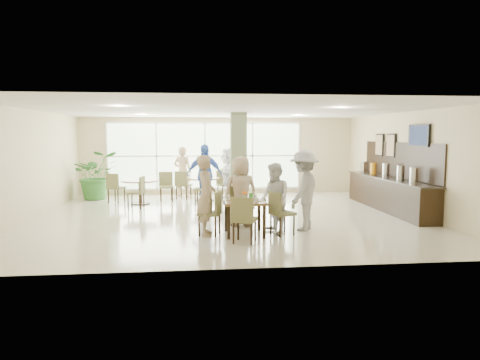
{
  "coord_description": "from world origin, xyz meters",
  "views": [
    {
      "loc": [
        -0.83,
        -11.21,
        2.16
      ],
      "look_at": [
        0.2,
        -1.2,
        1.1
      ],
      "focal_mm": 32.0,
      "sensor_mm": 36.0,
      "label": 1
    }
  ],
  "objects": [
    {
      "name": "teen_right",
      "position": [
        0.88,
        -2.06,
        0.78
      ],
      "size": [
        0.76,
        0.88,
        1.56
      ],
      "primitive_type": "imported",
      "rotation": [
        0.0,
        0.0,
        -1.31
      ],
      "color": "white",
      "rests_on": "ground"
    },
    {
      "name": "framed_art_a",
      "position": [
        4.95,
        1.0,
        1.85
      ],
      "size": [
        0.05,
        0.55,
        0.7
      ],
      "color": "black",
      "rests_on": "ground"
    },
    {
      "name": "adult_b",
      "position": [
        0.23,
        2.99,
        0.87
      ],
      "size": [
        0.72,
        1.62,
        1.73
      ],
      "primitive_type": "imported",
      "rotation": [
        0.0,
        0.0,
        -1.56
      ],
      "color": "white",
      "rests_on": "ground"
    },
    {
      "name": "teen_left",
      "position": [
        -0.62,
        -2.06,
        0.87
      ],
      "size": [
        0.42,
        0.64,
        1.74
      ],
      "primitive_type": "imported",
      "rotation": [
        0.0,
        0.0,
        1.56
      ],
      "color": "tan",
      "rests_on": "ground"
    },
    {
      "name": "round_table_right",
      "position": [
        -0.56,
        2.88,
        0.57
      ],
      "size": [
        1.07,
        1.07,
        0.75
      ],
      "color": "brown",
      "rests_on": "ground"
    },
    {
      "name": "potted_plant",
      "position": [
        -4.18,
        3.53,
        0.82
      ],
      "size": [
        1.9,
        1.9,
        1.63
      ],
      "primitive_type": "imported",
      "rotation": [
        0.0,
        0.0,
        0.38
      ],
      "color": "#306E2C",
      "rests_on": "ground"
    },
    {
      "name": "adult_a",
      "position": [
        -0.58,
        2.04,
        0.94
      ],
      "size": [
        1.18,
        0.79,
        1.88
      ],
      "primitive_type": "imported",
      "rotation": [
        0.0,
        0.0,
        -0.16
      ],
      "color": "#4671D3",
      "rests_on": "ground"
    },
    {
      "name": "main_table",
      "position": [
        0.2,
        -2.14,
        0.65
      ],
      "size": [
        0.89,
        0.89,
        0.75
      ],
      "color": "brown",
      "rests_on": "ground"
    },
    {
      "name": "chairs_main_table",
      "position": [
        0.2,
        -2.11,
        0.47
      ],
      "size": [
        2.15,
        2.06,
        0.95
      ],
      "color": "olive",
      "rests_on": "ground"
    },
    {
      "name": "chairs_table_right",
      "position": [
        -0.59,
        2.88,
        0.47
      ],
      "size": [
        1.99,
        1.76,
        0.95
      ],
      "color": "olive",
      "rests_on": "ground"
    },
    {
      "name": "teen_far",
      "position": [
        0.21,
        -1.25,
        0.84
      ],
      "size": [
        0.89,
        0.61,
        1.67
      ],
      "primitive_type": "imported",
      "rotation": [
        0.0,
        0.0,
        3.35
      ],
      "color": "tan",
      "rests_on": "ground"
    },
    {
      "name": "room_shell",
      "position": [
        0.0,
        0.0,
        1.7
      ],
      "size": [
        10.0,
        10.0,
        10.0
      ],
      "color": "white",
      "rests_on": "ground"
    },
    {
      "name": "wall_tv",
      "position": [
        4.94,
        -0.6,
        2.15
      ],
      "size": [
        0.06,
        1.0,
        0.58
      ],
      "color": "black",
      "rests_on": "ground"
    },
    {
      "name": "ground",
      "position": [
        0.0,
        0.0,
        0.0
      ],
      "size": [
        10.0,
        10.0,
        0.0
      ],
      "primitive_type": "plane",
      "color": "beige",
      "rests_on": "ground"
    },
    {
      "name": "framed_art_b",
      "position": [
        4.95,
        1.8,
        1.85
      ],
      "size": [
        0.05,
        0.55,
        0.7
      ],
      "color": "black",
      "rests_on": "ground"
    },
    {
      "name": "round_table_left",
      "position": [
        -2.59,
        2.38,
        0.58
      ],
      "size": [
        1.14,
        1.14,
        0.75
      ],
      "color": "brown",
      "rests_on": "ground"
    },
    {
      "name": "tabletop_clutter",
      "position": [
        0.22,
        -2.17,
        0.81
      ],
      "size": [
        0.79,
        0.68,
        0.21
      ],
      "color": "white",
      "rests_on": "main_table"
    },
    {
      "name": "chairs_table_left",
      "position": [
        -2.6,
        2.37,
        0.47
      ],
      "size": [
        2.13,
        1.83,
        0.95
      ],
      "color": "olive",
      "rests_on": "ground"
    },
    {
      "name": "window_bank",
      "position": [
        -0.5,
        4.46,
        1.4
      ],
      "size": [
        7.0,
        0.04,
        7.0
      ],
      "color": "silver",
      "rests_on": "ground"
    },
    {
      "name": "teen_standing",
      "position": [
        1.6,
        -1.79,
        0.91
      ],
      "size": [
        1.21,
        1.35,
        1.82
      ],
      "primitive_type": "imported",
      "rotation": [
        0.0,
        0.0,
        -2.16
      ],
      "color": "#ACADAF",
      "rests_on": "ground"
    },
    {
      "name": "column",
      "position": [
        0.4,
        1.2,
        1.4
      ],
      "size": [
        0.45,
        0.45,
        2.8
      ],
      "primitive_type": "cube",
      "color": "#717A55",
      "rests_on": "ground"
    },
    {
      "name": "adult_standing",
      "position": [
        -1.3,
        3.81,
        0.88
      ],
      "size": [
        0.74,
        0.6,
        1.77
      ],
      "primitive_type": "imported",
      "rotation": [
        0.0,
        0.0,
        2.83
      ],
      "color": "tan",
      "rests_on": "ground"
    },
    {
      "name": "buffet_counter",
      "position": [
        4.7,
        0.51,
        0.55
      ],
      "size": [
        0.64,
        4.7,
        1.95
      ],
      "color": "black",
      "rests_on": "ground"
    }
  ]
}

